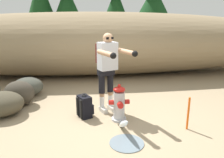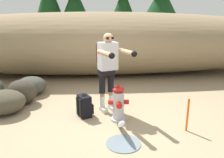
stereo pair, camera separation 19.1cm
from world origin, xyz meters
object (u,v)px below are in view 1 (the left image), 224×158
utility_worker (107,63)px  boulder_outlier (1,104)px  spare_backpack (85,107)px  fire_hydrant (119,104)px  boulder_small (19,93)px  survey_stake (188,114)px  boulder_mid (28,87)px

utility_worker → boulder_outlier: bearing=-113.3°
utility_worker → spare_backpack: utility_worker is taller
fire_hydrant → boulder_small: size_ratio=1.04×
utility_worker → spare_backpack: 0.98m
survey_stake → spare_backpack: bearing=158.1°
utility_worker → survey_stake: bearing=32.7°
spare_backpack → boulder_mid: size_ratio=0.61×
fire_hydrant → boulder_small: bearing=154.0°
boulder_small → boulder_outlier: 0.57m
fire_hydrant → utility_worker: utility_worker is taller
fire_hydrant → spare_backpack: fire_hydrant is taller
utility_worker → boulder_mid: size_ratio=2.14×
utility_worker → survey_stake: (1.33, -0.95, -0.74)m
spare_backpack → boulder_mid: 2.07m
spare_backpack → boulder_small: bearing=124.8°
utility_worker → spare_backpack: bearing=-87.0°
boulder_mid → boulder_small: 0.66m
fire_hydrant → spare_backpack: size_ratio=1.54×
spare_backpack → boulder_small: 1.69m
spare_backpack → survey_stake: (1.81, -0.73, 0.08)m
survey_stake → boulder_outlier: bearing=163.9°
boulder_small → boulder_outlier: (-0.20, -0.53, -0.04)m
spare_backpack → utility_worker: bearing=-1.6°
boulder_mid → boulder_small: bearing=-91.7°
utility_worker → fire_hydrant: bearing=-0.2°
fire_hydrant → boulder_mid: size_ratio=0.94×
survey_stake → fire_hydrant: bearing=156.6°
spare_backpack → boulder_outlier: bearing=144.1°
fire_hydrant → utility_worker: (-0.18, 0.45, 0.71)m
fire_hydrant → survey_stake: fire_hydrant is taller
boulder_small → fire_hydrant: bearing=-26.0°
boulder_outlier → survey_stake: (3.49, -1.01, 0.06)m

